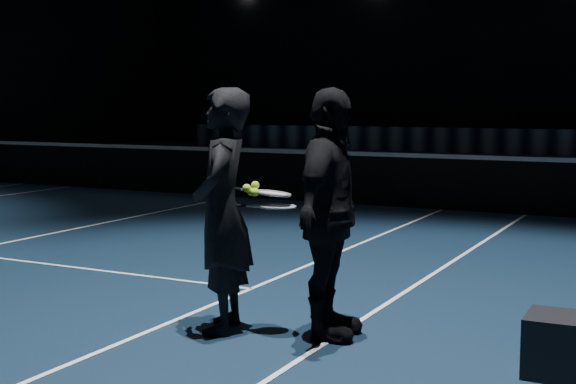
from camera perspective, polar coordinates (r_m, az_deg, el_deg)
name	(u,v)px	position (r m, az deg, el deg)	size (l,w,h in m)	color
floor	(231,198)	(15.37, -4.09, -0.39)	(36.00, 36.00, 0.00)	black
wall_back	(474,19)	(32.19, 13.06, 11.91)	(30.00, 30.00, 0.00)	black
court_lines	(231,197)	(15.37, -4.09, -0.38)	(10.98, 23.78, 0.01)	white
net_mesh	(231,174)	(15.32, -4.10, 1.28)	(12.80, 0.02, 0.86)	black
net_tape	(230,150)	(15.29, -4.12, 3.01)	(12.80, 0.03, 0.07)	white
sponsor_backdrop	(453,140)	(29.65, 11.66, 3.63)	(22.00, 0.15, 0.90)	black
player_a	(222,211)	(6.32, -4.70, -1.34)	(0.70, 0.46, 1.93)	black
player_b	(329,214)	(6.13, 2.93, -1.57)	(1.13, 0.47, 1.93)	black
racket_lower	(278,207)	(6.20, -0.72, -1.05)	(0.68, 0.22, 0.03)	black
racket_upper	(273,193)	(6.24, -1.09, -0.10)	(0.68, 0.22, 0.03)	black
tennis_balls	(254,190)	(6.24, -2.46, 0.14)	(0.12, 0.10, 0.12)	#9FBF28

